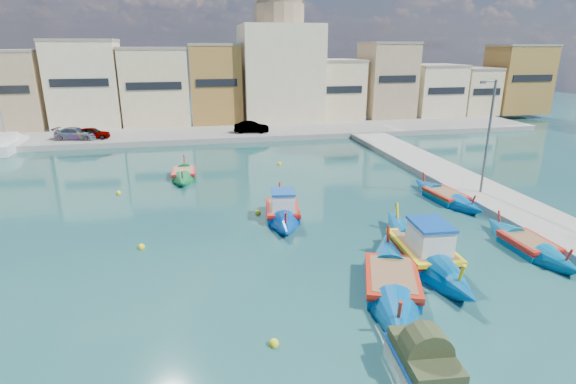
{
  "coord_description": "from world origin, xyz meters",
  "views": [
    {
      "loc": [
        -1.45,
        -19.9,
        10.06
      ],
      "look_at": [
        4.0,
        6.0,
        1.4
      ],
      "focal_mm": 28.0,
      "sensor_mm": 36.0,
      "label": 1
    }
  ],
  "objects_px": {
    "luzzu_turquoise_cabin": "(423,252)",
    "luzzu_cyan_south": "(528,246)",
    "quay_street_lamp": "(487,137)",
    "yacht_north": "(13,143)",
    "luzzu_blue_south": "(392,283)",
    "tender_near": "(424,363)",
    "luzzu_blue_cabin": "(283,212)",
    "church_block": "(279,59)",
    "luzzu_green": "(184,174)",
    "luzzu_cyan_mid": "(446,197)"
  },
  "relations": [
    {
      "from": "luzzu_blue_south",
      "to": "yacht_north",
      "type": "relative_size",
      "value": 0.81
    },
    {
      "from": "luzzu_cyan_mid",
      "to": "luzzu_blue_south",
      "type": "distance_m",
      "value": 13.27
    },
    {
      "from": "luzzu_turquoise_cabin",
      "to": "luzzu_cyan_south",
      "type": "bearing_deg",
      "value": -1.87
    },
    {
      "from": "luzzu_blue_cabin",
      "to": "tender_near",
      "type": "height_order",
      "value": "luzzu_blue_cabin"
    },
    {
      "from": "luzzu_cyan_mid",
      "to": "quay_street_lamp",
      "type": "bearing_deg",
      "value": -3.89
    },
    {
      "from": "luzzu_blue_south",
      "to": "church_block",
      "type": "bearing_deg",
      "value": 85.42
    },
    {
      "from": "luzzu_cyan_mid",
      "to": "luzzu_cyan_south",
      "type": "xyz_separation_m",
      "value": [
        0.0,
        -8.01,
        -0.0
      ]
    },
    {
      "from": "luzzu_green",
      "to": "luzzu_cyan_south",
      "type": "relative_size",
      "value": 0.98
    },
    {
      "from": "luzzu_blue_cabin",
      "to": "quay_street_lamp",
      "type": "bearing_deg",
      "value": 2.28
    },
    {
      "from": "luzzu_green",
      "to": "tender_near",
      "type": "bearing_deg",
      "value": -72.71
    },
    {
      "from": "quay_street_lamp",
      "to": "luzzu_blue_south",
      "type": "xyz_separation_m",
      "value": [
        -10.97,
        -10.0,
        -4.05
      ]
    },
    {
      "from": "luzzu_turquoise_cabin",
      "to": "luzzu_cyan_south",
      "type": "distance_m",
      "value": 5.81
    },
    {
      "from": "luzzu_green",
      "to": "luzzu_blue_south",
      "type": "relative_size",
      "value": 0.72
    },
    {
      "from": "luzzu_green",
      "to": "luzzu_cyan_south",
      "type": "bearing_deg",
      "value": -44.95
    },
    {
      "from": "luzzu_cyan_mid",
      "to": "luzzu_cyan_south",
      "type": "bearing_deg",
      "value": -90.0
    },
    {
      "from": "luzzu_green",
      "to": "luzzu_blue_south",
      "type": "distance_m",
      "value": 21.59
    },
    {
      "from": "luzzu_cyan_south",
      "to": "luzzu_cyan_mid",
      "type": "bearing_deg",
      "value": 90.0
    },
    {
      "from": "church_block",
      "to": "luzzu_cyan_mid",
      "type": "height_order",
      "value": "church_block"
    },
    {
      "from": "luzzu_turquoise_cabin",
      "to": "luzzu_blue_cabin",
      "type": "xyz_separation_m",
      "value": [
        -5.65,
        7.1,
        -0.06
      ]
    },
    {
      "from": "quay_street_lamp",
      "to": "yacht_north",
      "type": "relative_size",
      "value": 0.68
    },
    {
      "from": "quay_street_lamp",
      "to": "yacht_north",
      "type": "bearing_deg",
      "value": 146.45
    },
    {
      "from": "luzzu_blue_south",
      "to": "yacht_north",
      "type": "height_order",
      "value": "yacht_north"
    },
    {
      "from": "luzzu_blue_south",
      "to": "luzzu_turquoise_cabin",
      "type": "bearing_deg",
      "value": 40.83
    },
    {
      "from": "quay_street_lamp",
      "to": "luzzu_blue_cabin",
      "type": "bearing_deg",
      "value": -177.72
    },
    {
      "from": "luzzu_cyan_mid",
      "to": "luzzu_blue_south",
      "type": "relative_size",
      "value": 0.79
    },
    {
      "from": "luzzu_turquoise_cabin",
      "to": "luzzu_cyan_mid",
      "type": "relative_size",
      "value": 1.37
    },
    {
      "from": "church_block",
      "to": "luzzu_green",
      "type": "distance_m",
      "value": 28.58
    },
    {
      "from": "luzzu_blue_cabin",
      "to": "luzzu_blue_south",
      "type": "relative_size",
      "value": 0.83
    },
    {
      "from": "luzzu_cyan_mid",
      "to": "luzzu_cyan_south",
      "type": "relative_size",
      "value": 1.09
    },
    {
      "from": "luzzu_blue_south",
      "to": "tender_near",
      "type": "bearing_deg",
      "value": -103.53
    },
    {
      "from": "luzzu_turquoise_cabin",
      "to": "luzzu_blue_south",
      "type": "distance_m",
      "value": 3.6
    },
    {
      "from": "church_block",
      "to": "yacht_north",
      "type": "xyz_separation_m",
      "value": [
        -30.02,
        -9.16,
        -7.94
      ]
    },
    {
      "from": "church_block",
      "to": "luzzu_green",
      "type": "relative_size",
      "value": 2.78
    },
    {
      "from": "luzzu_blue_cabin",
      "to": "luzzu_cyan_mid",
      "type": "height_order",
      "value": "luzzu_blue_cabin"
    },
    {
      "from": "church_block",
      "to": "quay_street_lamp",
      "type": "xyz_separation_m",
      "value": [
        7.44,
        -34.0,
        -4.07
      ]
    },
    {
      "from": "luzzu_turquoise_cabin",
      "to": "luzzu_blue_cabin",
      "type": "distance_m",
      "value": 9.07
    },
    {
      "from": "luzzu_cyan_mid",
      "to": "luzzu_blue_south",
      "type": "bearing_deg",
      "value": -129.98
    },
    {
      "from": "yacht_north",
      "to": "luzzu_blue_south",
      "type": "bearing_deg",
      "value": -52.75
    },
    {
      "from": "quay_street_lamp",
      "to": "tender_near",
      "type": "height_order",
      "value": "quay_street_lamp"
    },
    {
      "from": "luzzu_cyan_mid",
      "to": "tender_near",
      "type": "relative_size",
      "value": 2.36
    },
    {
      "from": "luzzu_blue_south",
      "to": "luzzu_cyan_south",
      "type": "distance_m",
      "value": 8.8
    },
    {
      "from": "luzzu_blue_south",
      "to": "quay_street_lamp",
      "type": "bearing_deg",
      "value": 42.36
    },
    {
      "from": "luzzu_cyan_south",
      "to": "tender_near",
      "type": "xyz_separation_m",
      "value": [
        -9.78,
        -7.36,
        0.24
      ]
    },
    {
      "from": "quay_street_lamp",
      "to": "luzzu_cyan_mid",
      "type": "xyz_separation_m",
      "value": [
        -2.44,
        0.17,
        -4.1
      ]
    },
    {
      "from": "luzzu_blue_cabin",
      "to": "luzzu_green",
      "type": "distance_m",
      "value": 11.85
    },
    {
      "from": "luzzu_turquoise_cabin",
      "to": "tender_near",
      "type": "distance_m",
      "value": 8.53
    },
    {
      "from": "luzzu_blue_cabin",
      "to": "yacht_north",
      "type": "relative_size",
      "value": 0.68
    },
    {
      "from": "yacht_north",
      "to": "luzzu_cyan_mid",
      "type": "bearing_deg",
      "value": -35.17
    },
    {
      "from": "luzzu_blue_cabin",
      "to": "yacht_north",
      "type": "bearing_deg",
      "value": 132.85
    },
    {
      "from": "tender_near",
      "to": "luzzu_cyan_south",
      "type": "bearing_deg",
      "value": 36.97
    }
  ]
}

